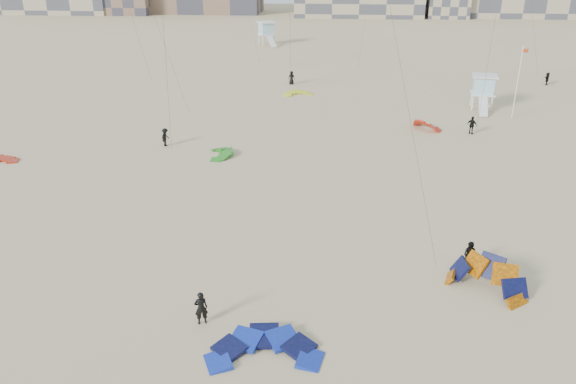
# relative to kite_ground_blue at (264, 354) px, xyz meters

# --- Properties ---
(ground) EXTENTS (320.00, 320.00, 0.00)m
(ground) POSITION_rel_kite_ground_blue_xyz_m (-2.57, 2.84, 0.00)
(ground) COLOR #CCB789
(ground) RESTS_ON ground
(kite_ground_blue) EXTENTS (5.22, 5.43, 1.63)m
(kite_ground_blue) POSITION_rel_kite_ground_blue_xyz_m (0.00, 0.00, 0.00)
(kite_ground_blue) COLOR #1318B8
(kite_ground_blue) RESTS_ON ground
(kite_ground_orange) EXTENTS (6.04, 6.00, 4.28)m
(kite_ground_orange) POSITION_rel_kite_ground_blue_xyz_m (10.97, 6.12, 0.00)
(kite_ground_orange) COLOR orange
(kite_ground_orange) RESTS_ON ground
(kite_ground_green) EXTENTS (3.94, 3.76, 1.52)m
(kite_ground_green) POSITION_rel_kite_ground_blue_xyz_m (-7.15, 25.45, 0.00)
(kite_ground_green) COLOR green
(kite_ground_green) RESTS_ON ground
(kite_ground_red_far) EXTENTS (4.22, 4.20, 2.84)m
(kite_ground_red_far) POSITION_rel_kite_ground_blue_xyz_m (11.74, 34.69, 0.00)
(kite_ground_red_far) COLOR red
(kite_ground_red_far) RESTS_ON ground
(kite_ground_yellow) EXTENTS (4.35, 4.46, 1.07)m
(kite_ground_yellow) POSITION_rel_kite_ground_blue_xyz_m (-1.99, 47.57, 0.00)
(kite_ground_yellow) COLOR #ECFF28
(kite_ground_yellow) RESTS_ON ground
(kitesurfer_main) EXTENTS (0.75, 0.62, 1.76)m
(kitesurfer_main) POSITION_rel_kite_ground_blue_xyz_m (-3.28, 1.97, 0.88)
(kitesurfer_main) COLOR black
(kitesurfer_main) RESTS_ON ground
(kitesurfer_b) EXTENTS (1.02, 0.95, 1.68)m
(kitesurfer_b) POSITION_rel_kite_ground_blue_xyz_m (10.57, 8.20, 0.84)
(kitesurfer_b) COLOR black
(kitesurfer_b) RESTS_ON ground
(kitesurfer_c) EXTENTS (0.81, 1.17, 1.65)m
(kitesurfer_c) POSITION_rel_kite_ground_blue_xyz_m (-12.54, 27.40, 0.83)
(kitesurfer_c) COLOR black
(kitesurfer_c) RESTS_ON ground
(kitesurfer_d) EXTENTS (1.07, 0.94, 1.74)m
(kitesurfer_d) POSITION_rel_kite_ground_blue_xyz_m (15.88, 33.48, 0.87)
(kitesurfer_d) COLOR black
(kitesurfer_d) RESTS_ON ground
(kitesurfer_e) EXTENTS (0.96, 0.76, 1.72)m
(kitesurfer_e) POSITION_rel_kite_ground_blue_xyz_m (-3.20, 53.03, 0.86)
(kitesurfer_e) COLOR black
(kitesurfer_e) RESTS_ON ground
(kitesurfer_f) EXTENTS (0.65, 1.54, 1.61)m
(kitesurfer_f) POSITION_rel_kite_ground_blue_xyz_m (30.05, 55.69, 0.80)
(kitesurfer_f) COLOR black
(kitesurfer_f) RESTS_ON ground
(lifeguard_tower_near) EXTENTS (2.99, 5.31, 3.74)m
(lifeguard_tower_near) POSITION_rel_kite_ground_blue_xyz_m (18.88, 43.00, 1.85)
(lifeguard_tower_near) COLOR white
(lifeguard_tower_near) RESTS_ON ground
(lifeguard_tower_far) EXTENTS (3.86, 6.07, 4.05)m
(lifeguard_tower_far) POSITION_rel_kite_ground_blue_xyz_m (-10.40, 84.44, 2.01)
(lifeguard_tower_far) COLOR white
(lifeguard_tower_far) RESTS_ON ground
(flagpole) EXTENTS (0.61, 0.09, 7.46)m
(flagpole) POSITION_rel_kite_ground_blue_xyz_m (21.36, 39.54, 3.93)
(flagpole) COLOR white
(flagpole) RESTS_ON ground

